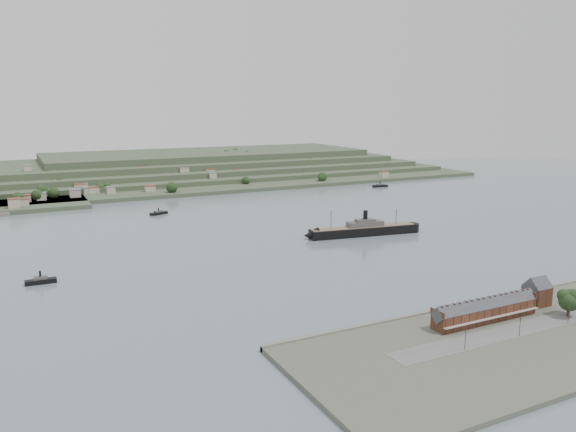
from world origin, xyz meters
name	(u,v)px	position (x,y,z in m)	size (l,w,h in m)	color
ground	(317,241)	(0.00, 0.00, 0.00)	(1400.00, 1400.00, 0.00)	slate
near_shore	(535,334)	(0.00, -186.75, 1.01)	(220.00, 80.00, 2.60)	#4C5142
terrace_row	(485,310)	(-10.00, -168.02, 6.84)	(55.60, 9.80, 11.07)	#442618
gabled_building	(537,292)	(27.50, -164.00, 8.19)	(10.40, 10.18, 14.09)	#442618
far_peninsula	(190,168)	(27.91, 393.10, 11.88)	(760.00, 309.00, 30.00)	#35452E
steamship	(360,230)	(37.51, 0.69, 4.16)	(93.74, 23.82, 22.55)	black
tugboat	(41,281)	(-182.28, -16.13, 1.78)	(16.29, 4.71, 7.29)	black
ferry_west	(159,213)	(-76.25, 149.36, 1.49)	(17.04, 9.91, 6.18)	black
ferry_east	(380,186)	(199.46, 199.03, 1.65)	(18.76, 7.46, 6.84)	black
fig_tree	(571,299)	(27.95, -181.61, 10.03)	(11.78, 10.21, 13.15)	#3B251B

